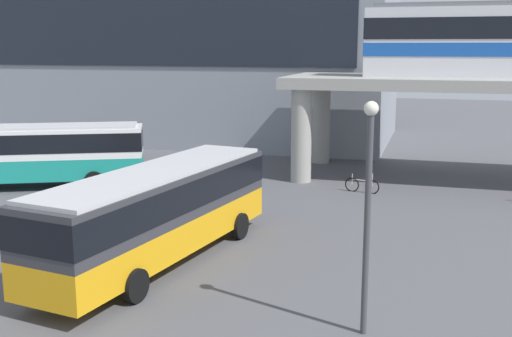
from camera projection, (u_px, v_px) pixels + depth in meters
ground_plane at (243, 187)px, 32.21m from camera, size 120.00×120.00×0.00m
bus_main at (159, 206)px, 20.58m from camera, size 4.24×11.30×3.22m
bus_secondary at (34, 149)px, 31.78m from camera, size 11.09×6.94×3.22m
bicycle_silver at (362, 185)px, 30.93m from camera, size 1.77×0.42×1.04m
lamp_post at (368, 199)px, 15.10m from camera, size 0.36×0.36×5.93m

